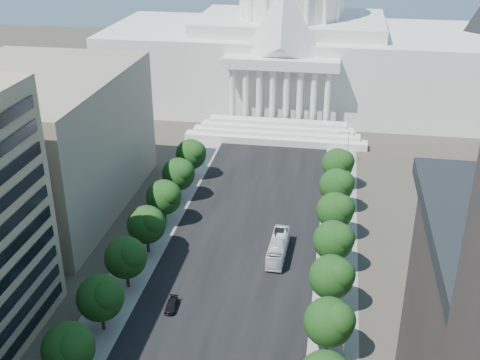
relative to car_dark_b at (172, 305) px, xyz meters
The scene contains 24 objects.
road_asphalt 24.52m from the car_dark_b, 69.65° to the left, with size 30.00×260.00×0.01m, color black.
sidewalk_left 25.27m from the car_dark_b, 114.51° to the left, with size 8.00×260.00×0.02m, color gray.
sidewalk_right 35.86m from the car_dark_b, 39.86° to the left, with size 8.00×260.00×0.02m, color gray.
capitol 119.75m from the car_dark_b, 85.86° to the left, with size 120.00×56.00×73.00m.
office_block_left_far 53.40m from the car_dark_b, 140.12° to the left, with size 38.00×52.00×30.00m, color gray.
tree_l_d 22.05m from the car_dark_b, 115.44° to the right, with size 7.79×7.60×9.97m.
tree_l_e 13.00m from the car_dark_b, 141.72° to the right, with size 7.79×7.60×9.97m.
tree_l_f 11.83m from the car_dark_b, 152.35° to the left, with size 7.79×7.60×9.97m.
tree_l_g 19.97m from the car_dark_b, 118.56° to the left, with size 7.79×7.60×9.97m.
tree_l_h 30.75m from the car_dark_b, 107.61° to the left, with size 7.79×7.60×9.97m.
tree_l_i 42.20m from the car_dark_b, 102.63° to the left, with size 7.79×7.60×9.97m.
tree_l_j 53.89m from the car_dark_b, 99.82° to the left, with size 7.79×7.60×9.97m.
tree_r_e 28.41m from the car_dark_b, 15.03° to the right, with size 7.79×7.60×9.97m.
tree_r_f 27.89m from the car_dark_b, 10.11° to the left, with size 7.79×7.60×9.97m.
tree_r_g 32.20m from the car_dark_b, 32.00° to the left, with size 7.79×7.60×9.97m.
tree_r_h 39.80m from the car_dark_b, 46.98° to the left, with size 7.79×7.60×9.97m.
tree_r_i 49.18m from the car_dark_b, 56.63° to the left, with size 7.79×7.60×9.97m.
tree_r_j 59.51m from the car_dark_b, 63.03° to the left, with size 7.79×7.60×9.97m.
streetlight_c 29.73m from the car_dark_b, 13.87° to the right, with size 2.61×0.44×9.00m.
streetlight_d 34.03m from the car_dark_b, 32.32° to the left, with size 2.61×0.44×9.00m.
streetlight_e 51.79m from the car_dark_b, 56.52° to the left, with size 2.61×0.44×9.00m.
streetlight_f 73.87m from the car_dark_b, 67.31° to the left, with size 2.61×0.44×9.00m.
car_dark_b is the anchor object (origin of this frame).
city_bus 25.57m from the car_dark_b, 51.09° to the left, with size 3.08×13.18×3.67m, color silver.
Camera 1 is at (16.98, -13.59, 63.58)m, focal length 45.00 mm.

